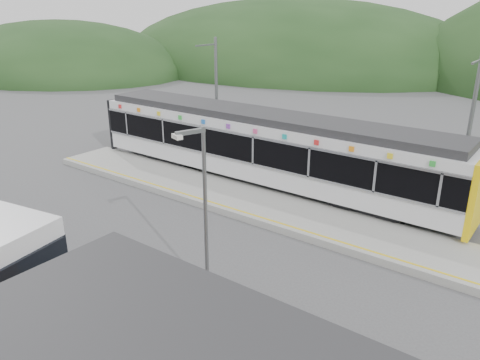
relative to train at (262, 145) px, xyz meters
The scene contains 8 objects.
ground 6.62m from the train, 72.52° to the right, with size 120.00×120.00×0.00m, color #4C4C4F.
hills 8.37m from the train, ahead, with size 146.00×149.00×26.00m.
platform 3.81m from the train, 55.00° to the right, with size 26.00×3.20×0.30m, color #9E9E99.
yellow_line 4.76m from the train, 64.71° to the right, with size 26.00×0.10×0.01m, color yellow.
train is the anchor object (origin of this frame).
catenary_mast_west 5.93m from the train, 153.36° to the left, with size 0.18×1.80×7.00m.
catenary_mast_east 9.39m from the train, 16.09° to the left, with size 0.18×1.80×7.00m.
lamp_post 10.26m from the train, 65.86° to the right, with size 0.42×1.02×5.45m.
Camera 1 is at (10.81, -12.85, 8.63)m, focal length 35.00 mm.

